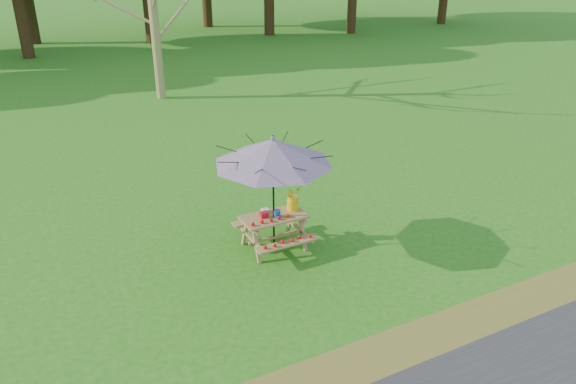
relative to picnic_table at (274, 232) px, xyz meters
name	(u,v)px	position (x,y,z in m)	size (l,w,h in m)	color
ground	(192,297)	(-1.92, -0.81, -0.33)	(120.00, 120.00, 0.00)	#237115
picnic_table	(274,232)	(0.00, 0.00, 0.00)	(1.20, 1.32, 0.67)	#9C7146
patio_umbrella	(273,152)	(0.00, 0.00, 1.62)	(2.30, 2.30, 2.25)	black
produce_bins	(270,213)	(-0.06, 0.04, 0.40)	(0.36, 0.39, 0.13)	red
tomatoes_row	(271,220)	(-0.15, -0.18, 0.38)	(0.77, 0.13, 0.07)	red
flower_bucket	(293,198)	(0.44, 0.08, 0.59)	(0.35, 0.33, 0.47)	yellow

